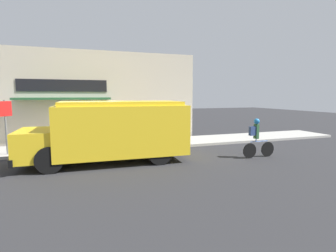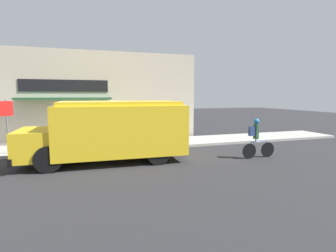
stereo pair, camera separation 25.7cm
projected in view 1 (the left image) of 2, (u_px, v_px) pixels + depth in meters
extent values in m
plane|color=#2B2B2D|center=(89.00, 154.00, 11.24)|extent=(70.00, 70.00, 0.00)
cube|color=#ADAAA3|center=(88.00, 147.00, 12.38)|extent=(28.00, 2.44, 0.12)
cube|color=beige|center=(85.00, 97.00, 13.59)|extent=(12.12, 0.18, 4.83)
cube|color=black|center=(63.00, 86.00, 13.08)|extent=(4.23, 0.05, 0.60)
cube|color=#235633|center=(64.00, 99.00, 12.77)|extent=(4.44, 0.87, 0.10)
cube|color=yellow|center=(122.00, 129.00, 9.97)|extent=(4.80, 2.44, 1.83)
cube|color=yellow|center=(36.00, 144.00, 9.14)|extent=(1.27, 2.15, 1.00)
cube|color=yellow|center=(121.00, 103.00, 9.85)|extent=(4.41, 2.25, 0.14)
cube|color=black|center=(19.00, 156.00, 9.02)|extent=(0.19, 2.25, 0.24)
cube|color=red|center=(86.00, 124.00, 10.90)|extent=(0.04, 0.44, 0.44)
cylinder|color=black|center=(56.00, 148.00, 10.27)|extent=(0.89, 0.29, 0.88)
cylinder|color=black|center=(49.00, 160.00, 8.40)|extent=(0.89, 0.29, 0.88)
cylinder|color=black|center=(148.00, 143.00, 11.36)|extent=(0.89, 0.29, 0.88)
cylinder|color=black|center=(160.00, 153.00, 9.49)|extent=(0.89, 0.29, 0.88)
cylinder|color=black|center=(268.00, 149.00, 10.75)|extent=(0.61, 0.05, 0.61)
cylinder|color=black|center=(250.00, 151.00, 10.45)|extent=(0.61, 0.05, 0.61)
cylinder|color=#234793|center=(259.00, 141.00, 10.56)|extent=(0.84, 0.05, 0.04)
cylinder|color=#234793|center=(256.00, 140.00, 10.50)|extent=(0.04, 0.04, 0.12)
cube|color=#2D5B38|center=(256.00, 132.00, 10.46)|extent=(0.12, 0.20, 0.58)
sphere|color=#2375B7|center=(257.00, 121.00, 10.41)|extent=(0.23, 0.23, 0.23)
cube|color=navy|center=(252.00, 131.00, 10.39)|extent=(0.26, 0.14, 0.36)
cylinder|color=slate|center=(6.00, 127.00, 10.51)|extent=(0.07, 0.07, 2.20)
cube|color=red|center=(4.00, 109.00, 10.37)|extent=(0.45, 0.45, 0.60)
cylinder|color=#2D5138|center=(151.00, 135.00, 13.36)|extent=(0.50, 0.50, 0.78)
cylinder|color=black|center=(150.00, 127.00, 13.31)|extent=(0.51, 0.51, 0.04)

